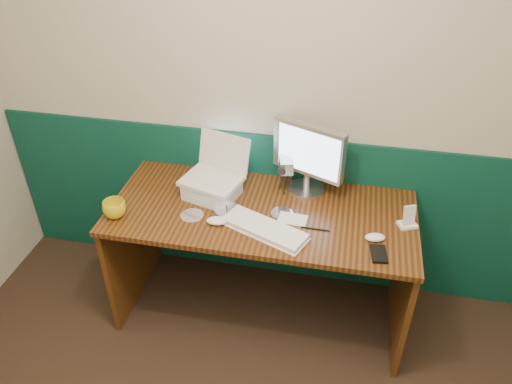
% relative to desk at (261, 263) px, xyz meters
% --- Properties ---
extents(back_wall, '(3.50, 0.04, 2.50)m').
position_rel_desk_xyz_m(back_wall, '(0.08, 0.37, 0.88)').
color(back_wall, '#B8B19C').
rests_on(back_wall, ground).
extents(wainscot, '(3.48, 0.02, 1.00)m').
position_rel_desk_xyz_m(wainscot, '(0.08, 0.36, 0.12)').
color(wainscot, '#07352A').
rests_on(wainscot, ground).
extents(desk, '(1.60, 0.70, 0.75)m').
position_rel_desk_xyz_m(desk, '(0.00, 0.00, 0.00)').
color(desk, '#351909').
rests_on(desk, ground).
extents(laptop_riser, '(0.31, 0.28, 0.09)m').
position_rel_desk_xyz_m(laptop_riser, '(-0.29, 0.07, 0.42)').
color(laptop_riser, silver).
rests_on(laptop_riser, desk).
extents(laptop, '(0.35, 0.30, 0.25)m').
position_rel_desk_xyz_m(laptop, '(-0.29, 0.07, 0.59)').
color(laptop, silver).
rests_on(laptop, laptop_riser).
extents(monitor, '(0.42, 0.26, 0.41)m').
position_rel_desk_xyz_m(monitor, '(0.21, 0.23, 0.58)').
color(monitor, '#B6B5BB').
rests_on(monitor, desk).
extents(keyboard, '(0.46, 0.30, 0.03)m').
position_rel_desk_xyz_m(keyboard, '(0.05, -0.17, 0.39)').
color(keyboard, white).
rests_on(keyboard, desk).
extents(mouse_right, '(0.11, 0.08, 0.03)m').
position_rel_desk_xyz_m(mouse_right, '(0.58, -0.12, 0.39)').
color(mouse_right, white).
rests_on(mouse_right, desk).
extents(mouse_left, '(0.11, 0.08, 0.04)m').
position_rel_desk_xyz_m(mouse_left, '(-0.20, -0.15, 0.39)').
color(mouse_left, white).
rests_on(mouse_left, desk).
extents(mug, '(0.13, 0.13, 0.09)m').
position_rel_desk_xyz_m(mug, '(-0.73, -0.20, 0.42)').
color(mug, gold).
rests_on(mug, desk).
extents(camcorder, '(0.11, 0.13, 0.18)m').
position_rel_desk_xyz_m(camcorder, '(0.09, 0.21, 0.47)').
color(camcorder, '#A9AAAE').
rests_on(camcorder, desk).
extents(cd_spindle, '(0.13, 0.13, 0.03)m').
position_rel_desk_xyz_m(cd_spindle, '(-0.17, -0.06, 0.39)').
color(cd_spindle, silver).
rests_on(cd_spindle, desk).
extents(cd_loose_a, '(0.12, 0.12, 0.00)m').
position_rel_desk_xyz_m(cd_loose_a, '(-0.35, -0.11, 0.38)').
color(cd_loose_a, silver).
rests_on(cd_loose_a, desk).
extents(cd_loose_b, '(0.12, 0.12, 0.00)m').
position_rel_desk_xyz_m(cd_loose_b, '(0.11, -0.00, 0.38)').
color(cd_loose_b, silver).
rests_on(cd_loose_b, desk).
extents(pen, '(0.14, 0.01, 0.01)m').
position_rel_desk_xyz_m(pen, '(0.29, -0.10, 0.38)').
color(pen, black).
rests_on(pen, desk).
extents(papers, '(0.15, 0.11, 0.00)m').
position_rel_desk_xyz_m(papers, '(0.17, -0.04, 0.38)').
color(papers, white).
rests_on(papers, desk).
extents(dock, '(0.11, 0.10, 0.02)m').
position_rel_desk_xyz_m(dock, '(0.74, 0.02, 0.38)').
color(dock, white).
rests_on(dock, desk).
extents(music_player, '(0.07, 0.05, 0.11)m').
position_rel_desk_xyz_m(music_player, '(0.74, 0.02, 0.44)').
color(music_player, silver).
rests_on(music_player, dock).
extents(pda, '(0.09, 0.13, 0.01)m').
position_rel_desk_xyz_m(pda, '(0.60, -0.23, 0.38)').
color(pda, black).
rests_on(pda, desk).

